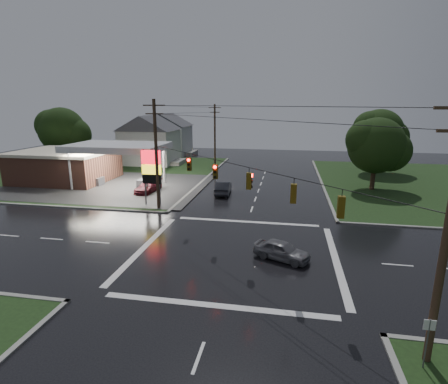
% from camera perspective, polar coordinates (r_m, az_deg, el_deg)
% --- Properties ---
extents(ground, '(120.00, 120.00, 0.00)m').
position_cam_1_polar(ground, '(25.83, 2.00, -9.88)').
color(ground, black).
rests_on(ground, ground).
extents(grass_nw, '(36.00, 36.00, 0.08)m').
position_cam_1_polar(grass_nw, '(58.37, -20.08, 2.98)').
color(grass_nw, black).
rests_on(grass_nw, ground).
extents(gas_station, '(26.20, 18.00, 5.60)m').
position_cam_1_polar(gas_station, '(52.53, -23.43, 4.29)').
color(gas_station, '#2D2D2D').
rests_on(gas_station, ground).
extents(pylon_sign, '(2.00, 0.35, 6.00)m').
position_cam_1_polar(pylon_sign, '(37.15, -11.76, 3.79)').
color(pylon_sign, '#59595E').
rests_on(pylon_sign, ground).
extents(utility_pole_nw, '(2.20, 0.32, 11.00)m').
position_cam_1_polar(utility_pole_nw, '(35.60, -11.00, 6.17)').
color(utility_pole_nw, '#382619').
rests_on(utility_pole_nw, ground).
extents(utility_pole_se, '(2.20, 0.32, 11.00)m').
position_cam_1_polar(utility_pole_se, '(15.89, 32.63, -5.78)').
color(utility_pole_se, '#382619').
rests_on(utility_pole_se, ground).
extents(utility_pole_n, '(2.20, 0.32, 10.50)m').
position_cam_1_polar(utility_pole_n, '(62.88, -1.51, 9.58)').
color(utility_pole_n, '#382619').
rests_on(utility_pole_n, ground).
extents(traffic_signals, '(26.87, 26.87, 1.47)m').
position_cam_1_polar(traffic_signals, '(23.91, 2.17, 4.42)').
color(traffic_signals, black).
rests_on(traffic_signals, ground).
extents(house_near, '(11.05, 8.48, 8.60)m').
position_cam_1_polar(house_near, '(64.42, -12.00, 8.44)').
color(house_near, silver).
rests_on(house_near, ground).
extents(house_far, '(11.05, 8.48, 8.60)m').
position_cam_1_polar(house_far, '(75.95, -9.28, 9.39)').
color(house_far, silver).
rests_on(house_far, ground).
extents(tree_nw_behind, '(8.93, 7.60, 10.00)m').
position_cam_1_polar(tree_nw_behind, '(65.18, -24.82, 9.09)').
color(tree_nw_behind, black).
rests_on(tree_nw_behind, ground).
extents(tree_ne_near, '(7.99, 6.80, 8.98)m').
position_cam_1_polar(tree_ne_near, '(46.87, 23.77, 6.92)').
color(tree_ne_near, black).
rests_on(tree_ne_near, ground).
extents(tree_ne_far, '(8.46, 7.20, 9.80)m').
position_cam_1_polar(tree_ne_far, '(59.13, 24.10, 8.76)').
color(tree_ne_far, black).
rests_on(tree_ne_far, ground).
extents(car_north, '(1.93, 4.75, 1.53)m').
position_cam_1_polar(car_north, '(41.92, -0.12, 0.73)').
color(car_north, '#22252B').
rests_on(car_north, ground).
extents(car_crossing, '(4.25, 3.00, 1.34)m').
position_cam_1_polar(car_crossing, '(24.87, 9.40, -9.37)').
color(car_crossing, slate).
rests_on(car_crossing, ground).
extents(car_pump, '(2.40, 4.92, 1.38)m').
position_cam_1_polar(car_pump, '(43.78, -12.25, 0.88)').
color(car_pump, '#5A141E').
rests_on(car_pump, ground).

